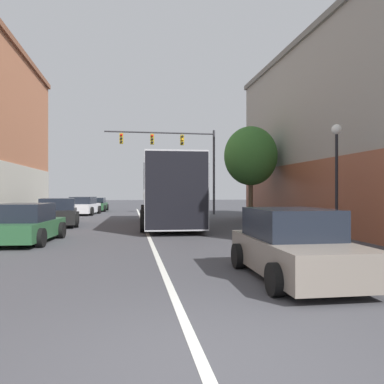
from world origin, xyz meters
TOP-DOWN VIEW (x-y plane):
  - ground_plane at (0.00, 0.00)m, footprint 160.00×160.00m
  - lane_center_line at (0.00, 14.61)m, footprint 0.14×41.21m
  - building_right_storefront at (10.96, 12.59)m, footprint 7.28×19.00m
  - bus at (1.28, 15.94)m, footprint 3.17×10.39m
  - hatchback_foreground at (2.60, 3.49)m, footprint 2.01×3.85m
  - parked_car_left_near at (-3.88, 31.82)m, footprint 2.21×4.38m
  - parked_car_left_mid at (-4.31, 10.02)m, footprint 2.23×3.99m
  - parked_car_left_far at (-4.45, 16.70)m, footprint 2.46×4.46m
  - parked_car_left_distant at (-4.29, 26.35)m, footprint 2.43×4.32m
  - traffic_signal_gantry at (3.02, 25.20)m, footprint 8.59×0.36m
  - street_lamp at (6.29, 8.11)m, footprint 0.36×0.36m
  - street_tree_near at (5.87, 16.10)m, footprint 2.96×2.67m

SIDE VIEW (x-z plane):
  - ground_plane at x=0.00m, z-range 0.00..0.00m
  - lane_center_line at x=0.00m, z-range 0.00..0.01m
  - parked_car_left_near at x=-3.88m, z-range -0.02..1.22m
  - parked_car_left_mid at x=-4.31m, z-range -0.04..1.33m
  - hatchback_foreground at x=2.60m, z-range -0.05..1.37m
  - parked_car_left_distant at x=-4.29m, z-range -0.03..1.36m
  - parked_car_left_far at x=-4.45m, z-range -0.03..1.41m
  - bus at x=1.28m, z-range 0.21..3.66m
  - street_lamp at x=6.29m, z-range 0.54..4.65m
  - street_tree_near at x=5.87m, z-range 1.06..6.46m
  - building_right_storefront at x=10.96m, z-range 0.11..9.50m
  - traffic_signal_gantry at x=3.02m, z-range 1.65..8.32m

